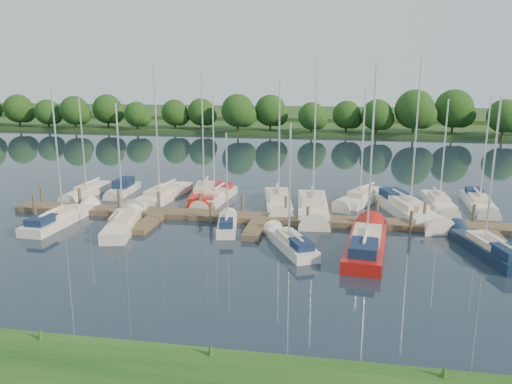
% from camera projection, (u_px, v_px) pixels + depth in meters
% --- Properties ---
extents(ground, '(260.00, 260.00, 0.00)m').
position_uv_depth(ground, '(241.00, 258.00, 30.28)').
color(ground, '#182030').
rests_on(ground, ground).
extents(dock, '(40.00, 6.00, 0.40)m').
position_uv_depth(dock, '(260.00, 220.00, 37.24)').
color(dock, brown).
rests_on(dock, ground).
extents(mooring_pilings, '(38.24, 2.84, 2.00)m').
position_uv_depth(mooring_pilings, '(262.00, 211.00, 38.23)').
color(mooring_pilings, '#473D33').
rests_on(mooring_pilings, ground).
extents(far_shore, '(180.00, 30.00, 0.60)m').
position_uv_depth(far_shore, '(313.00, 126.00, 102.12)').
color(far_shore, '#27461A').
rests_on(far_shore, ground).
extents(distant_hill, '(220.00, 40.00, 1.40)m').
position_uv_depth(distant_hill, '(318.00, 114.00, 125.99)').
color(distant_hill, '#2D4B20').
rests_on(distant_hill, ground).
extents(treeline, '(146.58, 9.87, 8.31)m').
position_uv_depth(treeline, '(332.00, 113.00, 87.66)').
color(treeline, '#38281C').
rests_on(treeline, ground).
extents(sailboat_n_0, '(1.71, 7.10, 9.13)m').
position_uv_depth(sailboat_n_0, '(88.00, 192.00, 45.68)').
color(sailboat_n_0, silver).
rests_on(sailboat_n_0, ground).
extents(motorboat, '(1.59, 5.24, 1.74)m').
position_uv_depth(motorboat, '(123.00, 190.00, 46.27)').
color(motorboat, silver).
rests_on(motorboat, ground).
extents(sailboat_n_2, '(3.03, 9.65, 12.04)m').
position_uv_depth(sailboat_n_2, '(161.00, 197.00, 43.98)').
color(sailboat_n_2, silver).
rests_on(sailboat_n_2, ground).
extents(sailboat_n_3, '(3.25, 8.99, 11.42)m').
position_uv_depth(sailboat_n_3, '(205.00, 195.00, 44.51)').
color(sailboat_n_3, '#A8130F').
rests_on(sailboat_n_3, ground).
extents(sailboat_n_4, '(2.40, 7.60, 9.62)m').
position_uv_depth(sailboat_n_4, '(216.00, 198.00, 43.58)').
color(sailboat_n_4, silver).
rests_on(sailboat_n_4, ground).
extents(sailboat_n_5, '(3.25, 8.64, 10.96)m').
position_uv_depth(sailboat_n_5, '(278.00, 203.00, 41.73)').
color(sailboat_n_5, silver).
rests_on(sailboat_n_5, ground).
extents(sailboat_n_6, '(2.97, 9.77, 12.38)m').
position_uv_depth(sailboat_n_6, '(313.00, 209.00, 39.99)').
color(sailboat_n_6, silver).
rests_on(sailboat_n_6, ground).
extents(sailboat_n_7, '(4.79, 7.67, 10.23)m').
position_uv_depth(sailboat_n_7, '(361.00, 200.00, 43.00)').
color(sailboat_n_7, silver).
rests_on(sailboat_n_7, ground).
extents(sailboat_n_8, '(4.84, 9.88, 12.53)m').
position_uv_depth(sailboat_n_8, '(407.00, 211.00, 39.35)').
color(sailboat_n_8, silver).
rests_on(sailboat_n_8, ground).
extents(sailboat_n_9, '(2.00, 7.26, 9.27)m').
position_uv_depth(sailboat_n_9, '(439.00, 203.00, 41.76)').
color(sailboat_n_9, silver).
rests_on(sailboat_n_9, ground).
extents(sailboat_n_10, '(2.14, 7.62, 9.66)m').
position_uv_depth(sailboat_n_10, '(478.00, 203.00, 41.66)').
color(sailboat_n_10, silver).
rests_on(sailboat_n_10, ground).
extents(sailboat_s_0, '(2.21, 8.06, 10.22)m').
position_uv_depth(sailboat_s_0, '(60.00, 219.00, 37.10)').
color(sailboat_s_0, silver).
rests_on(sailboat_s_0, ground).
extents(sailboat_s_1, '(2.92, 7.20, 9.43)m').
position_uv_depth(sailboat_s_1, '(123.00, 226.00, 35.48)').
color(sailboat_s_1, silver).
rests_on(sailboat_s_1, ground).
extents(sailboat_s_2, '(2.11, 5.52, 7.24)m').
position_uv_depth(sailboat_s_2, '(227.00, 225.00, 35.72)').
color(sailboat_s_2, silver).
rests_on(sailboat_s_2, ground).
extents(sailboat_s_3, '(3.95, 6.24, 8.34)m').
position_uv_depth(sailboat_s_3, '(291.00, 244.00, 31.78)').
color(sailboat_s_3, silver).
rests_on(sailboat_s_3, ground).
extents(sailboat_s_4, '(3.15, 9.57, 12.12)m').
position_uv_depth(sailboat_s_4, '(366.00, 246.00, 31.36)').
color(sailboat_s_4, '#A8130F').
rests_on(sailboat_s_4, ground).
extents(sailboat_s_5, '(3.53, 7.91, 10.04)m').
position_uv_depth(sailboat_s_5, '(488.00, 249.00, 30.82)').
color(sailboat_s_5, '#101F36').
rests_on(sailboat_s_5, ground).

